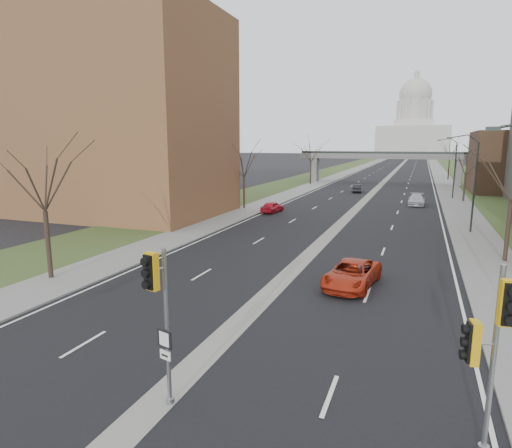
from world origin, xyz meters
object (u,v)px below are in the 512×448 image
Objects in this scene: signal_pole_right at (491,336)px; car_left_far at (357,188)px; car_right_mid at (416,200)px; signal_pole_median at (159,301)px; car_right_near at (352,274)px; car_left_near at (272,207)px.

signal_pole_right is 1.27× the size of car_left_far.
car_left_far is at bearing 127.07° from car_right_mid.
signal_pole_median is 14.37m from car_right_near.
signal_pole_right reaches higher than car_right_near.
signal_pole_median is 62.56m from car_left_far.
car_left_far is 0.81× the size of car_right_mid.
car_right_near is 36.23m from car_right_mid.
signal_pole_right is at bearing -60.33° from car_right_near.
signal_pole_median is 8.86m from signal_pole_right.
car_left_near reaches higher than car_left_far.
car_left_near is at bearing 69.33° from car_left_far.
signal_pole_median is 50.24m from car_right_mid.
car_left_near is 20.20m from car_right_mid.
signal_pole_right is at bearing -87.07° from car_right_mid.
signal_pole_median is 1.27× the size of car_left_near.
signal_pole_right is at bearing 122.66° from car_left_near.
car_right_near is (6.52, -48.80, 0.06)m from car_left_far.
car_right_mid is (9.47, -12.69, 0.06)m from car_left_far.
signal_pole_median is at bearing -97.72° from car_right_near.
signal_pole_right is 62.41m from car_left_far.
car_left_near is at bearing 118.38° from signal_pole_median.
car_right_near is at bearing -94.33° from car_right_mid.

